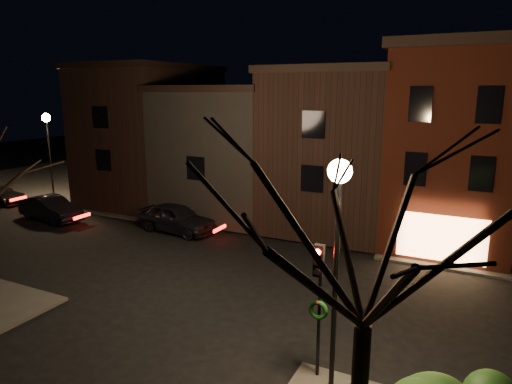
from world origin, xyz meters
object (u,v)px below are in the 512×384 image
Objects in this scene: traffic_signal at (319,291)px; street_lamp_far at (48,133)px; bare_tree_right at (370,206)px; street_lamp_near at (338,215)px; parked_car_a at (176,218)px; parked_car_b at (51,209)px.

street_lamp_far is at bearing 154.55° from traffic_signal.
bare_tree_right is (26.50, -14.70, 0.97)m from street_lamp_far.
bare_tree_right reaches higher than street_lamp_far.
street_lamp_near is at bearing -39.37° from traffic_signal.
street_lamp_far is 30.32m from bare_tree_right.
traffic_signal is 15.74m from parked_car_a.
parked_car_a is (-14.00, 12.87, -5.29)m from bare_tree_right.
bare_tree_right reaches higher than parked_car_b.
parked_car_a is at bearing -8.33° from street_lamp_far.
street_lamp_near reaches higher than parked_car_a.
street_lamp_far is at bearing 154.17° from street_lamp_near.
street_lamp_far is 1.37× the size of parked_car_b.
street_lamp_near is at bearing 117.47° from bare_tree_right.
street_lamp_near is 1.30× the size of parked_car_a.
street_lamp_far is at bearing 150.98° from bare_tree_right.
bare_tree_right is at bearing -29.02° from street_lamp_far.
street_lamp_far is 1.30× the size of parked_car_a.
traffic_signal is at bearing -123.45° from parked_car_a.
street_lamp_near and street_lamp_far have the same top height.
street_lamp_far is at bearing 54.60° from parked_car_b.
street_lamp_near is 1.37× the size of parked_car_b.
street_lamp_far is (-25.20, 12.20, 0.00)m from street_lamp_near.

